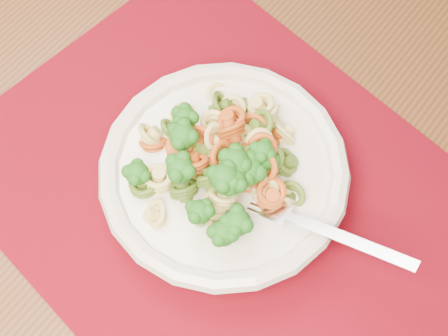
% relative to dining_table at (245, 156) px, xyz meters
% --- Properties ---
extents(dining_table, '(1.64, 1.29, 0.74)m').
position_rel_dining_table_xyz_m(dining_table, '(0.00, 0.00, 0.00)').
color(dining_table, '#5A3419').
rests_on(dining_table, ground).
extents(placemat, '(0.61, 0.56, 0.00)m').
position_rel_dining_table_xyz_m(placemat, '(0.01, -0.09, 0.10)').
color(placemat, '#660415').
rests_on(placemat, dining_table).
extents(pasta_bowl, '(0.24, 0.24, 0.05)m').
position_rel_dining_table_xyz_m(pasta_bowl, '(0.01, -0.09, 0.13)').
color(pasta_bowl, silver).
rests_on(pasta_bowl, placemat).
extents(pasta_broccoli_heap, '(0.21, 0.21, 0.06)m').
position_rel_dining_table_xyz_m(pasta_broccoli_heap, '(0.01, -0.09, 0.15)').
color(pasta_broccoli_heap, '#E6CD72').
rests_on(pasta_broccoli_heap, pasta_bowl).
extents(fork, '(0.18, 0.05, 0.08)m').
position_rel_dining_table_xyz_m(fork, '(0.07, -0.11, 0.14)').
color(fork, silver).
rests_on(fork, pasta_bowl).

